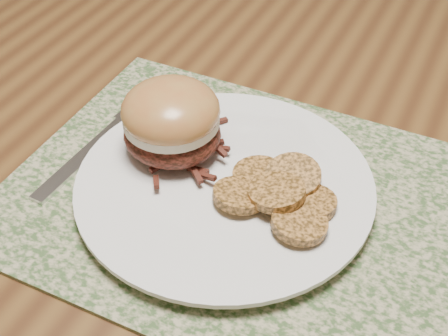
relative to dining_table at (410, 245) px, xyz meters
The scene contains 6 objects.
dining_table is the anchor object (origin of this frame).
placemat 0.19m from the dining_table, 147.76° to the right, with size 0.45×0.33×0.00m, color #39542B.
dinner_plate 0.21m from the dining_table, 151.81° to the right, with size 0.26×0.26×0.02m, color white.
pork_sandwich 0.28m from the dining_table, 162.77° to the right, with size 0.12×0.12×0.07m.
roasted_potatoes 0.18m from the dining_table, 141.35° to the right, with size 0.13×0.12×0.03m.
fork 0.34m from the dining_table, 165.61° to the right, with size 0.03×0.19×0.00m.
Camera 1 is at (0.01, -0.47, 1.16)m, focal length 50.00 mm.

